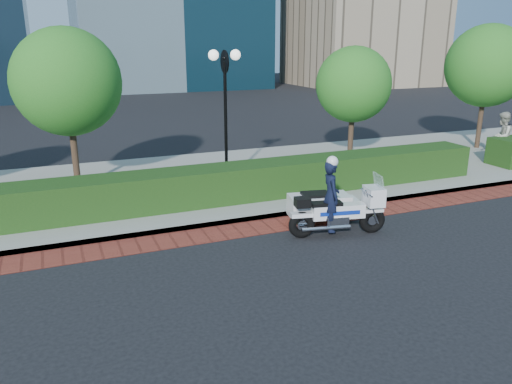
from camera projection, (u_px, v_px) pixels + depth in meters
name	position (u px, v px, depth m)	size (l,w,h in m)	color
ground	(261.00, 253.00, 11.30)	(120.00, 120.00, 0.00)	black
brick_strip	(238.00, 230.00, 12.62)	(60.00, 1.00, 0.01)	maroon
sidewalk	(191.00, 183.00, 16.58)	(60.00, 8.00, 0.15)	gray
hedge_main	(212.00, 185.00, 14.29)	(18.00, 1.20, 1.00)	black
lamppost	(225.00, 96.00, 15.40)	(1.02, 0.70, 4.21)	black
tree_b	(67.00, 82.00, 14.77)	(3.20, 3.20, 4.89)	#332319
tree_c	(354.00, 85.00, 18.54)	(2.80, 2.80, 4.30)	#332319
tree_d	(487.00, 66.00, 20.75)	(3.40, 3.40, 5.16)	#332319
police_motorcycle	(329.00, 204.00, 12.46)	(2.47, 2.00, 2.01)	black
pedestrian	(502.00, 137.00, 19.10)	(0.92, 0.71, 1.89)	#B0AC9C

